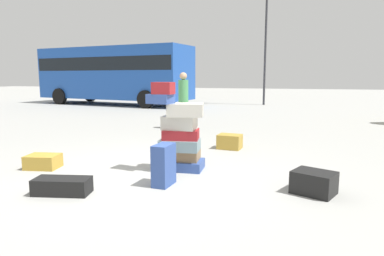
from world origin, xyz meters
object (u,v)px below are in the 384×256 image
(suitcase_tower, at_px, (179,136))
(suitcase_black_foreground_far, at_px, (314,183))
(suitcase_black_foreground_near, at_px, (62,186))
(person_bearded_onlooker, at_px, (183,96))
(suitcase_tan_white_trunk, at_px, (230,142))
(lamp_post, at_px, (266,29))
(suitcase_tan_left_side, at_px, (43,162))
(suitcase_navy_right_side, at_px, (164,165))
(parked_bus, at_px, (114,72))

(suitcase_tower, relative_size, suitcase_black_foreground_far, 2.80)
(suitcase_black_foreground_near, distance_m, person_bearded_onlooker, 6.05)
(suitcase_tower, relative_size, suitcase_tan_white_trunk, 2.98)
(lamp_post, bearing_deg, suitcase_tan_white_trunk, -89.65)
(suitcase_tower, bearing_deg, lamp_post, 88.07)
(suitcase_tan_left_side, xyz_separation_m, suitcase_black_foreground_far, (4.45, -0.10, 0.04))
(suitcase_tan_white_trunk, xyz_separation_m, suitcase_black_foreground_far, (1.59, -2.59, -0.00))
(suitcase_tan_left_side, bearing_deg, suitcase_tower, 3.80)
(suitcase_tower, height_order, person_bearded_onlooker, person_bearded_onlooker)
(suitcase_black_foreground_near, bearing_deg, suitcase_black_foreground_far, 4.51)
(suitcase_navy_right_side, xyz_separation_m, parked_bus, (-7.73, 12.87, 1.53))
(suitcase_navy_right_side, bearing_deg, suitcase_tan_white_trunk, 85.09)
(suitcase_black_foreground_near, distance_m, suitcase_navy_right_side, 1.42)
(suitcase_tan_white_trunk, height_order, suitcase_navy_right_side, suitcase_navy_right_side)
(parked_bus, xyz_separation_m, lamp_post, (8.17, 2.02, 2.28))
(suitcase_tan_left_side, distance_m, parked_bus, 13.77)
(suitcase_tan_white_trunk, bearing_deg, suitcase_navy_right_side, -93.69)
(suitcase_tower, relative_size, parked_bus, 0.16)
(parked_bus, bearing_deg, suitcase_black_foreground_far, -42.28)
(suitcase_tan_white_trunk, xyz_separation_m, suitcase_tan_left_side, (-2.87, -2.49, -0.04))
(suitcase_navy_right_side, distance_m, lamp_post, 15.38)
(suitcase_tan_white_trunk, xyz_separation_m, person_bearded_onlooker, (-1.82, 2.46, 0.86))
(suitcase_tower, xyz_separation_m, lamp_post, (0.47, 14.04, 3.53))
(lamp_post, bearing_deg, person_bearded_onlooker, -100.29)
(suitcase_tower, bearing_deg, suitcase_tan_white_trunk, 74.30)
(suitcase_tower, xyz_separation_m, suitcase_black_foreground_near, (-1.17, -1.59, -0.48))
(suitcase_black_foreground_near, bearing_deg, suitcase_navy_right_side, 19.85)
(suitcase_tan_left_side, bearing_deg, lamp_post, 69.70)
(suitcase_black_foreground_near, distance_m, suitcase_black_foreground_far, 3.43)
(suitcase_tower, height_order, parked_bus, parked_bus)
(suitcase_tan_white_trunk, xyz_separation_m, parked_bus, (-8.25, 10.07, 1.67))
(suitcase_tower, xyz_separation_m, suitcase_black_foreground_far, (2.13, -0.65, -0.43))
(suitcase_tan_white_trunk, height_order, person_bearded_onlooker, person_bearded_onlooker)
(suitcase_tower, bearing_deg, suitcase_tan_left_side, -166.75)
(suitcase_navy_right_side, distance_m, person_bearded_onlooker, 5.46)
(suitcase_tan_white_trunk, relative_size, suitcase_tan_left_side, 0.93)
(suitcase_tan_left_side, xyz_separation_m, parked_bus, (-5.38, 12.56, 1.71))
(suitcase_tan_left_side, height_order, parked_bus, parked_bus)
(suitcase_tan_white_trunk, height_order, lamp_post, lamp_post)
(suitcase_black_foreground_far, height_order, person_bearded_onlooker, person_bearded_onlooker)
(suitcase_black_foreground_far, height_order, suitcase_navy_right_side, suitcase_navy_right_side)
(suitcase_tower, height_order, suitcase_black_foreground_far, suitcase_tower)
(suitcase_tower, distance_m, parked_bus, 14.32)
(suitcase_black_foreground_near, xyz_separation_m, person_bearded_onlooker, (-0.11, 5.98, 0.90))
(suitcase_tan_white_trunk, height_order, parked_bus, parked_bus)
(parked_bus, bearing_deg, lamp_post, 23.79)
(suitcase_tan_white_trunk, bearing_deg, suitcase_tower, -98.99)
(suitcase_tan_white_trunk, bearing_deg, suitcase_black_foreground_near, -109.24)
(suitcase_tan_white_trunk, bearing_deg, person_bearded_onlooker, 133.30)
(suitcase_black_foreground_near, bearing_deg, parked_bus, 104.31)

